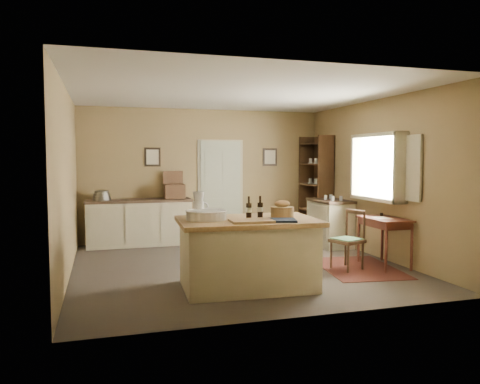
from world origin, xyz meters
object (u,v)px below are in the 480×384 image
object	(u,v)px
sideboard	(140,221)
right_cabinet	(330,222)
writing_desk	(384,224)
shelving_unit	(318,187)
work_island	(247,251)
desk_chair	(347,241)

from	to	relation	value
sideboard	right_cabinet	distance (m)	3.70
sideboard	writing_desk	size ratio (longest dim) A/B	2.36
shelving_unit	work_island	bearing A→B (deg)	-128.55
sideboard	desk_chair	size ratio (longest dim) A/B	2.28
desk_chair	writing_desk	bearing A→B (deg)	-18.48
sideboard	right_cabinet	bearing A→B (deg)	-16.94
work_island	right_cabinet	xyz separation A→B (m)	(2.43, 2.36, -0.02)
sideboard	writing_desk	xyz separation A→B (m)	(3.54, -2.89, 0.18)
writing_desk	desk_chair	world-z (taller)	desk_chair
right_cabinet	shelving_unit	distance (m)	1.09
work_island	desk_chair	world-z (taller)	work_island
writing_desk	right_cabinet	xyz separation A→B (m)	(-0.00, 1.81, -0.21)
work_island	desk_chair	xyz separation A→B (m)	(1.76, 0.53, -0.04)
desk_chair	right_cabinet	xyz separation A→B (m)	(0.66, 1.84, 0.02)
work_island	right_cabinet	distance (m)	3.39
desk_chair	right_cabinet	size ratio (longest dim) A/B	0.86
right_cabinet	writing_desk	bearing A→B (deg)	-89.99
writing_desk	sideboard	bearing A→B (deg)	140.76
sideboard	desk_chair	bearing A→B (deg)	-45.38
work_island	writing_desk	world-z (taller)	work_island
desk_chair	shelving_unit	world-z (taller)	shelving_unit
work_island	writing_desk	distance (m)	2.49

